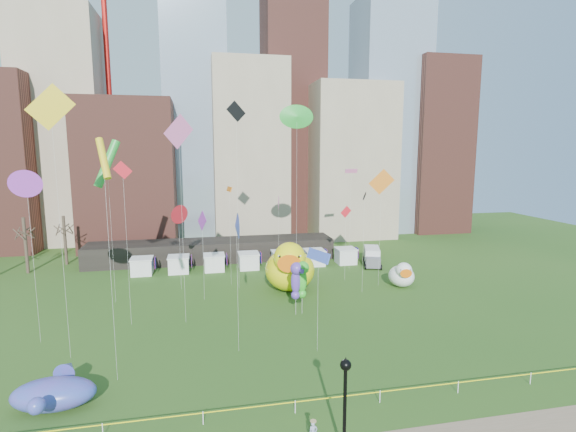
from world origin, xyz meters
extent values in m
plane|color=#295219|center=(0.00, 0.00, 0.00)|extent=(160.00, 160.00, 0.00)
cube|color=gray|center=(-30.00, 62.00, 21.00)|extent=(14.00, 12.00, 42.00)
cube|color=brown|center=(-18.00, 56.00, 13.00)|extent=(16.00, 14.00, 26.00)
cube|color=#8C9EB2|center=(-6.00, 64.00, 27.50)|extent=(12.00, 12.00, 55.00)
cube|color=gray|center=(4.00, 60.00, 17.00)|extent=(14.00, 14.00, 34.00)
cube|color=brown|center=(14.00, 66.00, 34.00)|extent=(12.00, 12.00, 68.00)
cube|color=gray|center=(24.00, 58.00, 15.00)|extent=(16.00, 14.00, 30.00)
cube|color=#8C9EB2|center=(34.00, 62.00, 24.00)|extent=(14.00, 12.00, 48.00)
cube|color=brown|center=(44.00, 60.00, 18.00)|extent=(12.00, 12.00, 36.00)
cylinder|color=red|center=(-22.00, 64.00, 38.00)|extent=(1.00, 1.00, 76.00)
cylinder|color=red|center=(30.00, 64.00, 38.00)|extent=(1.00, 1.00, 76.00)
cube|color=black|center=(-4.00, 42.00, 1.60)|extent=(38.00, 6.00, 3.20)
cube|color=white|center=(-14.00, 36.00, 1.10)|extent=(2.80, 2.80, 2.20)
cube|color=red|center=(-12.20, 36.00, 1.60)|extent=(0.08, 1.40, 1.60)
cube|color=white|center=(-9.00, 36.00, 1.10)|extent=(2.80, 2.80, 2.20)
cube|color=red|center=(-7.20, 36.00, 1.60)|extent=(0.08, 1.40, 1.60)
cube|color=white|center=(-4.00, 36.00, 1.10)|extent=(2.80, 2.80, 2.20)
cube|color=red|center=(-2.20, 36.00, 1.60)|extent=(0.08, 1.40, 1.60)
cube|color=white|center=(1.00, 36.00, 1.10)|extent=(2.80, 2.80, 2.20)
cube|color=red|center=(2.80, 36.00, 1.60)|extent=(0.08, 1.40, 1.60)
cube|color=white|center=(6.00, 36.00, 1.10)|extent=(2.80, 2.80, 2.20)
cube|color=red|center=(7.80, 36.00, 1.60)|extent=(0.08, 1.40, 1.60)
cube|color=white|center=(11.00, 36.00, 1.10)|extent=(2.80, 2.80, 2.20)
cube|color=red|center=(12.80, 36.00, 1.60)|extent=(0.08, 1.40, 1.60)
cube|color=white|center=(16.00, 36.00, 1.10)|extent=(2.80, 2.80, 2.20)
cube|color=red|center=(17.80, 36.00, 1.60)|extent=(0.08, 1.40, 1.60)
cylinder|color=#382B21|center=(-30.00, 40.00, 4.00)|extent=(0.44, 0.44, 8.00)
cylinder|color=#382B21|center=(-26.00, 44.00, 3.75)|extent=(0.44, 0.44, 7.50)
cylinder|color=white|center=(-12.00, 0.00, 0.45)|extent=(0.06, 0.06, 0.90)
cylinder|color=white|center=(-6.00, 0.00, 0.45)|extent=(0.06, 0.06, 0.90)
cylinder|color=white|center=(0.00, 0.00, 0.45)|extent=(0.06, 0.06, 0.90)
cylinder|color=white|center=(6.00, 0.00, 0.45)|extent=(0.06, 0.06, 0.90)
cylinder|color=white|center=(12.00, 0.00, 0.45)|extent=(0.06, 0.06, 0.90)
cylinder|color=white|center=(18.00, 0.00, 0.45)|extent=(0.06, 0.06, 0.90)
cube|color=#FDF00C|center=(0.00, 0.00, 0.80)|extent=(50.00, 0.02, 0.07)
ellipsoid|color=yellow|center=(4.96, 25.36, 2.55)|extent=(7.60, 8.41, 5.09)
ellipsoid|color=yellow|center=(5.58, 28.10, 2.41)|extent=(1.94, 1.65, 2.06)
sphere|color=yellow|center=(4.46, 23.13, 4.60)|extent=(4.58, 4.58, 3.83)
cone|color=orange|center=(4.11, 21.54, 4.47)|extent=(2.43, 2.14, 2.11)
sphere|color=white|center=(3.20, 22.34, 5.11)|extent=(0.69, 0.69, 0.69)
sphere|color=white|center=(5.26, 21.87, 5.11)|extent=(0.69, 0.69, 0.69)
sphere|color=black|center=(3.13, 22.02, 5.11)|extent=(0.34, 0.34, 0.34)
sphere|color=black|center=(5.19, 21.56, 5.11)|extent=(0.34, 0.34, 0.34)
ellipsoid|color=white|center=(19.24, 23.75, 1.34)|extent=(4.01, 4.43, 2.68)
ellipsoid|color=white|center=(19.57, 25.19, 1.27)|extent=(1.02, 0.87, 1.08)
sphere|color=white|center=(18.97, 22.59, 2.41)|extent=(2.41, 2.41, 2.01)
cone|color=orange|center=(18.78, 21.75, 2.35)|extent=(1.28, 1.13, 1.11)
sphere|color=white|center=(18.31, 22.17, 2.68)|extent=(0.36, 0.36, 0.36)
sphere|color=white|center=(19.38, 21.92, 2.68)|extent=(0.36, 0.36, 0.36)
sphere|color=black|center=(18.27, 22.00, 2.68)|extent=(0.18, 0.18, 0.18)
sphere|color=black|center=(19.35, 21.76, 2.68)|extent=(0.18, 0.18, 0.18)
cylinder|color=silver|center=(4.54, 17.00, 1.87)|extent=(0.03, 0.03, 3.75)
ellipsoid|color=green|center=(4.54, 17.00, 3.75)|extent=(1.13, 0.97, 2.62)
sphere|color=green|center=(4.54, 16.85, 5.15)|extent=(1.51, 1.51, 1.34)
cone|color=green|center=(4.54, 16.25, 5.09)|extent=(0.58, 0.89, 0.47)
sphere|color=green|center=(4.54, 17.05, 2.24)|extent=(0.94, 0.94, 0.94)
cylinder|color=silver|center=(3.84, 16.95, 1.84)|extent=(0.03, 0.03, 3.68)
ellipsoid|color=#5B39AC|center=(3.84, 16.95, 3.68)|extent=(1.28, 1.17, 2.63)
sphere|color=#5B39AC|center=(3.84, 16.80, 5.09)|extent=(1.75, 1.75, 1.34)
cone|color=#5B39AC|center=(3.84, 16.19, 5.02)|extent=(0.75, 0.95, 0.47)
sphere|color=#5B39AC|center=(3.84, 17.00, 2.17)|extent=(0.94, 0.94, 0.94)
ellipsoid|color=#593CA4|center=(-15.81, 3.79, 1.05)|extent=(5.56, 3.13, 2.10)
cone|color=#593CA4|center=(-15.72, 6.74, 1.37)|extent=(1.53, 1.73, 1.47)
sphere|color=#593CA4|center=(-15.91, 1.06, 1.89)|extent=(1.05, 1.05, 1.05)
cylinder|color=black|center=(1.80, -4.62, 2.73)|extent=(0.20, 0.20, 5.41)
sphere|color=black|center=(1.80, -4.62, 5.60)|extent=(0.63, 0.63, 0.63)
cone|color=black|center=(1.80, -4.62, 5.94)|extent=(0.23, 0.23, 0.28)
cube|color=silver|center=(19.85, 34.97, 1.40)|extent=(3.50, 4.98, 2.26)
cube|color=#595960|center=(18.92, 32.23, 0.95)|extent=(2.49, 2.21, 1.45)
cylinder|color=black|center=(18.26, 33.79, 0.41)|extent=(0.47, 0.84, 0.81)
cylinder|color=black|center=(20.40, 33.07, 0.41)|extent=(0.47, 0.84, 0.81)
cylinder|color=black|center=(19.24, 36.70, 0.41)|extent=(0.47, 0.84, 0.81)
cylinder|color=black|center=(21.38, 35.98, 0.41)|extent=(0.47, 0.84, 0.81)
cylinder|color=silver|center=(13.02, 27.81, 4.63)|extent=(0.02, 0.02, 9.27)
cube|color=red|center=(13.02, 27.81, 9.27)|extent=(1.59, 0.30, 1.61)
cylinder|color=silver|center=(15.58, 33.19, 7.17)|extent=(0.02, 0.02, 14.34)
cube|color=pink|center=(15.58, 33.19, 14.34)|extent=(1.88, 0.50, 0.59)
cylinder|color=silver|center=(13.40, 22.40, 5.95)|extent=(0.02, 0.02, 11.91)
cube|color=black|center=(13.40, 22.40, 11.91)|extent=(1.22, 2.31, 0.73)
cylinder|color=silver|center=(-15.58, 24.74, 7.91)|extent=(0.02, 0.02, 15.82)
cylinder|color=green|center=(-15.58, 24.74, 15.82)|extent=(3.15, 2.39, 5.32)
cylinder|color=silver|center=(-16.83, 11.35, 10.29)|extent=(0.02, 0.02, 20.58)
cube|color=yellow|center=(-16.83, 11.35, 20.58)|extent=(3.58, 0.48, 3.60)
cylinder|color=silver|center=(3.85, 8.43, 4.24)|extent=(0.02, 0.02, 8.49)
cube|color=blue|center=(3.85, 8.43, 8.49)|extent=(1.42, 2.87, 0.90)
cylinder|color=silver|center=(-2.09, 28.91, 6.22)|extent=(0.02, 0.02, 12.43)
cube|color=orange|center=(-2.09, 28.91, 12.43)|extent=(0.66, 2.03, 0.63)
cylinder|color=silver|center=(-5.59, 23.61, 4.68)|extent=(0.02, 0.02, 9.37)
cube|color=purple|center=(-5.59, 23.61, 9.37)|extent=(0.98, 2.19, 2.38)
cylinder|color=silver|center=(-12.87, 17.74, 7.71)|extent=(0.02, 0.02, 15.42)
cube|color=red|center=(-12.87, 17.74, 15.42)|extent=(1.75, 0.17, 1.75)
cylinder|color=silver|center=(4.11, 28.34, 5.32)|extent=(0.02, 0.02, 10.63)
cube|color=pink|center=(4.11, 28.34, 10.63)|extent=(0.48, 1.82, 1.87)
cylinder|color=silver|center=(-1.23, 27.09, 10.93)|extent=(0.02, 0.02, 21.86)
cube|color=black|center=(-1.23, 27.09, 21.86)|extent=(2.38, 0.89, 2.52)
cylinder|color=silver|center=(5.40, 23.54, 10.54)|extent=(0.02, 0.02, 21.09)
cone|color=green|center=(5.40, 23.54, 21.09)|extent=(2.71, 0.49, 2.70)
cylinder|color=silver|center=(-12.34, 6.83, 8.36)|extent=(0.02, 0.02, 16.72)
cylinder|color=yellow|center=(-12.34, 6.83, 16.72)|extent=(1.31, 1.76, 2.96)
cylinder|color=silver|center=(-2.85, 9.81, 5.52)|extent=(0.02, 0.02, 11.05)
cone|color=blue|center=(-2.85, 9.81, 11.05)|extent=(0.29, 2.13, 2.13)
cylinder|color=silver|center=(16.52, 24.72, 6.69)|extent=(0.02, 0.02, 13.39)
cube|color=orange|center=(16.52, 24.72, 13.39)|extent=(3.11, 0.91, 3.22)
cylinder|color=silver|center=(-20.35, 15.10, 7.22)|extent=(0.02, 0.02, 14.45)
cone|color=purple|center=(-20.35, 15.10, 14.45)|extent=(2.29, 1.16, 2.36)
cylinder|color=silver|center=(-8.39, 28.44, 4.74)|extent=(0.02, 0.02, 9.48)
cone|color=red|center=(-8.39, 28.44, 9.48)|extent=(1.49, 2.08, 2.29)
cylinder|color=silver|center=(-7.54, 17.22, 9.52)|extent=(0.02, 0.02, 19.04)
cube|color=pink|center=(-7.54, 17.22, 19.04)|extent=(2.69, 2.03, 3.35)
camera|label=1|loc=(-5.79, -25.79, 17.30)|focal=27.00mm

